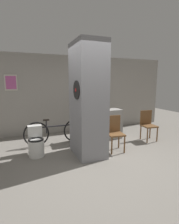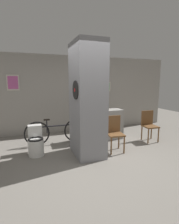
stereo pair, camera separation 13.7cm
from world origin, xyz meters
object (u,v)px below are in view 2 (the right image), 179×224
object	(u,v)px
toilet	(36,143)
chair_near_pillar	(114,132)
chair_by_doorway	(149,124)
bottle_tall	(107,107)
bicycle	(57,131)

from	to	relation	value
toilet	chair_near_pillar	size ratio (longest dim) A/B	0.77
chair_near_pillar	chair_by_doorway	bearing A→B (deg)	21.26
chair_near_pillar	bottle_tall	world-z (taller)	bottle_tall
toilet	bicycle	xyz separation A→B (m)	(0.61, 0.60, 0.06)
bicycle	bottle_tall	distance (m)	1.62
bicycle	chair_by_doorway	bearing A→B (deg)	-14.02
toilet	chair_near_pillar	xyz separation A→B (m)	(1.88, -0.40, 0.19)
toilet	chair_near_pillar	world-z (taller)	chair_near_pillar
chair_by_doorway	bicycle	size ratio (longest dim) A/B	0.50
toilet	chair_by_doorway	xyz separation A→B (m)	(3.21, -0.05, 0.19)
chair_near_pillar	toilet	bearing A→B (deg)	174.18
toilet	chair_by_doorway	bearing A→B (deg)	-0.90
toilet	bottle_tall	xyz separation A→B (m)	(2.10, 0.51, 0.69)
chair_near_pillar	bicycle	world-z (taller)	chair_near_pillar
chair_near_pillar	bicycle	size ratio (longest dim) A/B	0.50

